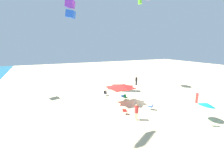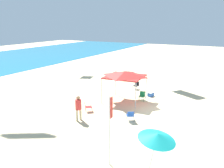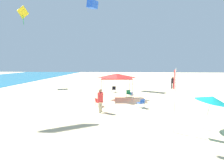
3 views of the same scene
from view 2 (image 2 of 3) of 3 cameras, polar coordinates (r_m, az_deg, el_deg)
ground at (r=20.11m, az=11.38°, el=-6.59°), size 120.00×120.00×0.10m
canopy_tent at (r=21.65m, az=3.07°, el=2.34°), size 3.34×3.47×2.83m
beach_umbrella at (r=11.72m, az=10.77°, el=-12.25°), size 1.86×1.87×2.25m
folding_chair_left_of_tent at (r=19.63m, az=-5.95°, el=-5.28°), size 0.79×0.81×0.82m
folding_chair_facing_ocean at (r=22.49m, az=7.19°, el=-2.72°), size 0.69×0.61×0.82m
folding_chair_right_of_tent at (r=17.77m, az=4.41°, el=-7.41°), size 0.80×0.77×0.82m
folding_chair_near_cooler at (r=26.13m, az=5.82°, el=-0.23°), size 0.67×0.58×0.82m
cooler_box at (r=23.88m, az=9.27°, el=-2.45°), size 0.71×0.57×0.40m
banner_flag at (r=11.96m, az=-0.48°, el=-9.57°), size 0.36×0.06×3.69m
person_beachcomber at (r=17.79m, az=-8.04°, el=-5.26°), size 0.50×0.45×1.91m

